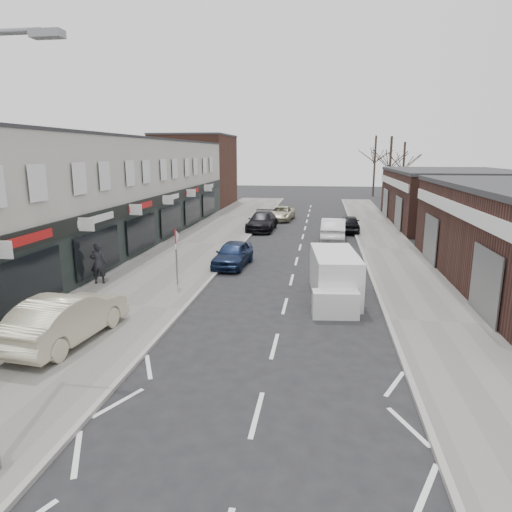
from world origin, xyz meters
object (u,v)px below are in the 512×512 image
at_px(white_van, 335,277).
at_px(sedan_on_pavement, 67,317).
at_px(warning_sign, 177,241).
at_px(parked_car_right_a, 333,229).
at_px(parked_car_right_b, 349,224).
at_px(parked_car_left_b, 262,221).
at_px(pedestrian, 98,263).
at_px(parked_car_left_a, 233,254).
at_px(parked_car_left_c, 281,213).

distance_m(white_van, sedan_on_pavement, 10.62).
relative_size(warning_sign, parked_car_right_a, 0.57).
xyz_separation_m(warning_sign, parked_car_right_b, (8.66, 16.55, -1.52)).
relative_size(white_van, parked_car_left_b, 1.03).
height_order(pedestrian, parked_car_left_a, pedestrian).
bearing_deg(parked_car_right_b, parked_car_right_a, 70.07).
xyz_separation_m(pedestrian, parked_car_left_a, (5.49, 4.62, -0.40)).
bearing_deg(pedestrian, warning_sign, 168.24).
bearing_deg(sedan_on_pavement, warning_sign, -96.45).
relative_size(warning_sign, pedestrian, 1.39).
height_order(sedan_on_pavement, parked_car_left_b, sedan_on_pavement).
xyz_separation_m(parked_car_left_a, parked_car_right_a, (5.60, 8.87, 0.09)).
bearing_deg(parked_car_left_c, parked_car_left_b, -94.44).
bearing_deg(parked_car_left_a, parked_car_right_a, 62.00).
height_order(white_van, parked_car_right_a, white_van).
xyz_separation_m(parked_car_left_c, parked_car_right_a, (4.61, -9.09, 0.14)).
relative_size(warning_sign, white_van, 0.51).
xyz_separation_m(white_van, pedestrian, (-10.89, 0.34, 0.16)).
distance_m(parked_car_left_b, parked_car_right_b, 6.90).
distance_m(sedan_on_pavement, parked_car_left_a, 11.56).
xyz_separation_m(white_van, parked_car_left_c, (-4.41, 22.91, -0.29)).
relative_size(white_van, parked_car_right_a, 1.11).
bearing_deg(white_van, parked_car_left_a, 131.47).
bearing_deg(parked_car_right_b, warning_sign, 63.32).
relative_size(parked_car_left_a, parked_car_right_b, 1.01).
relative_size(sedan_on_pavement, parked_car_left_b, 0.95).
xyz_separation_m(pedestrian, parked_car_left_b, (5.49, 16.72, -0.36)).
bearing_deg(parked_car_left_b, parked_car_right_b, 2.99).
distance_m(pedestrian, parked_car_left_c, 23.49).
height_order(pedestrian, parked_car_right_b, pedestrian).
xyz_separation_m(white_van, parked_car_right_b, (1.50, 17.24, -0.25)).
xyz_separation_m(sedan_on_pavement, parked_car_right_a, (8.88, 19.95, -0.13)).
xyz_separation_m(pedestrian, parked_car_right_b, (12.39, 16.89, -0.41)).
height_order(white_van, parked_car_left_b, white_van).
relative_size(white_van, parked_car_left_a, 1.29).
bearing_deg(parked_car_right_b, pedestrian, 54.69).
distance_m(warning_sign, white_van, 7.30).
relative_size(pedestrian, parked_car_right_a, 0.41).
height_order(sedan_on_pavement, parked_car_right_b, sedan_on_pavement).
bearing_deg(parked_car_right_a, pedestrian, 52.38).
bearing_deg(parked_car_left_b, sedan_on_pavement, -96.54).
bearing_deg(parked_car_right_a, warning_sign, 62.56).
bearing_deg(parked_car_left_c, parked_car_left_a, -88.04).
relative_size(white_van, parked_car_left_c, 1.14).
xyz_separation_m(parked_car_left_c, parked_car_right_b, (5.91, -5.68, 0.04)).
bearing_deg(parked_car_left_b, parked_car_left_a, -88.48).
distance_m(warning_sign, sedan_on_pavement, 7.09).
relative_size(sedan_on_pavement, parked_car_right_b, 1.20).
height_order(sedan_on_pavement, parked_car_left_a, sedan_on_pavement).
distance_m(white_van, parked_car_right_b, 17.30).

